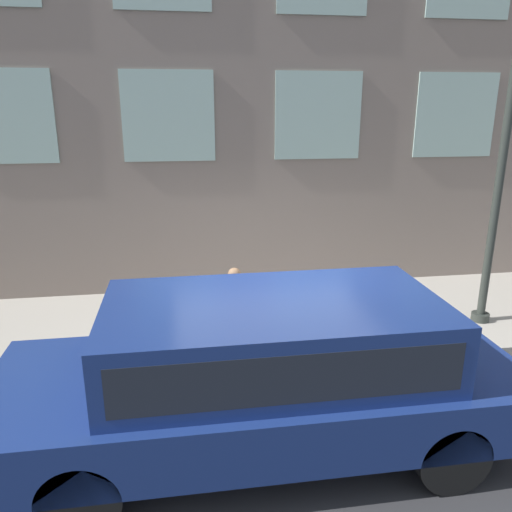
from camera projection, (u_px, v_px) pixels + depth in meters
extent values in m
plane|color=#2D2D30|center=(276.00, 376.00, 6.39)|extent=(80.00, 80.00, 0.00)
cube|color=#A8A093|center=(258.00, 323.00, 7.75)|extent=(2.93, 60.00, 0.15)
cube|color=gray|center=(243.00, 18.00, 7.95)|extent=(0.30, 40.00, 9.31)
cube|color=#9EBCB2|center=(456.00, 115.00, 8.76)|extent=(0.03, 1.48, 1.43)
cube|color=#9EBCB2|center=(318.00, 116.00, 8.40)|extent=(0.03, 1.48, 1.43)
cube|color=#9EBCB2|center=(168.00, 116.00, 8.04)|extent=(0.03, 1.48, 1.43)
cube|color=#9EBCB2|center=(5.00, 117.00, 7.68)|extent=(0.03, 1.48, 1.43)
cylinder|color=gray|center=(277.00, 345.00, 6.84)|extent=(0.33, 0.33, 0.04)
cylinder|color=gray|center=(277.00, 322.00, 6.73)|extent=(0.24, 0.24, 0.73)
sphere|color=slate|center=(277.00, 297.00, 6.63)|extent=(0.26, 0.26, 0.26)
cylinder|color=black|center=(277.00, 291.00, 6.61)|extent=(0.09, 0.09, 0.10)
cylinder|color=gray|center=(290.00, 315.00, 6.73)|extent=(0.09, 0.10, 0.09)
cylinder|color=gray|center=(264.00, 317.00, 6.68)|extent=(0.09, 0.10, 0.09)
cylinder|color=#726651|center=(236.00, 329.00, 6.74)|extent=(0.08, 0.08, 0.54)
cylinder|color=#726651|center=(235.00, 326.00, 6.85)|extent=(0.08, 0.08, 0.54)
cube|color=#72288C|center=(235.00, 295.00, 6.66)|extent=(0.15, 0.10, 0.41)
cylinder|color=#72288C|center=(236.00, 297.00, 6.56)|extent=(0.06, 0.06, 0.39)
cylinder|color=#72288C|center=(234.00, 292.00, 6.75)|extent=(0.06, 0.06, 0.39)
sphere|color=#8C6647|center=(234.00, 274.00, 6.57)|extent=(0.18, 0.18, 0.18)
cylinder|color=black|center=(80.00, 496.00, 3.98)|extent=(0.24, 0.68, 0.68)
cylinder|color=black|center=(108.00, 385.00, 5.56)|extent=(0.24, 0.68, 0.68)
cylinder|color=black|center=(450.00, 455.00, 4.44)|extent=(0.24, 0.68, 0.68)
cylinder|color=black|center=(379.00, 364.00, 6.02)|extent=(0.24, 0.68, 0.68)
cube|color=navy|center=(260.00, 392.00, 4.92)|extent=(1.91, 5.12, 0.55)
cube|color=navy|center=(273.00, 334.00, 4.76)|extent=(1.68, 3.18, 0.68)
cube|color=#1E232D|center=(273.00, 334.00, 4.76)|extent=(1.69, 2.92, 0.44)
cylinder|color=#2D332D|center=(480.00, 317.00, 7.66)|extent=(0.26, 0.26, 0.12)
cylinder|color=#2D332D|center=(510.00, 109.00, 6.76)|extent=(0.12, 0.12, 6.25)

